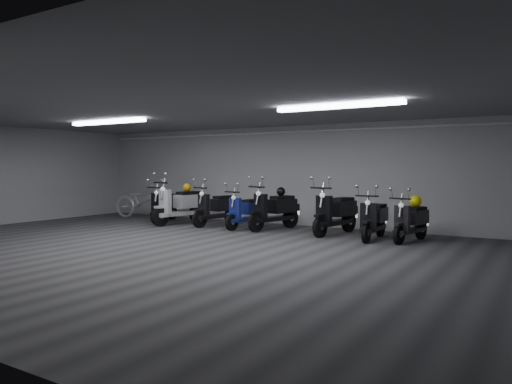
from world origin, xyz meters
The scene contains 18 objects.
floor centered at (0.00, 0.00, -0.01)m, with size 14.00×10.00×0.01m, color #323234.
ceiling centered at (0.00, 0.00, 2.80)m, with size 14.00×10.00×0.01m, color gray.
back_wall centered at (0.00, 5.00, 1.40)m, with size 14.00×0.01×2.80m, color #A6A6A9.
fluor_strip_left centered at (-3.00, 1.00, 2.74)m, with size 2.40×0.18×0.08m, color white.
fluor_strip_right centered at (3.00, 1.00, 2.74)m, with size 2.40×0.18×0.08m, color white.
conduit centered at (0.00, 4.92, 2.62)m, with size 0.05×0.05×13.60m, color white.
scooter_1 centered at (-3.66, 3.70, 0.65)m, with size 0.58×1.75×1.30m, color black, non-canonical shape.
scooter_2 centered at (-2.78, 3.37, 0.75)m, with size 0.67×2.01×1.50m, color silver, non-canonical shape.
scooter_3 centered at (-1.65, 3.60, 0.67)m, with size 0.60×1.80×1.34m, color black, non-canonical shape.
scooter_4 centered at (-0.62, 3.54, 0.62)m, with size 0.56×1.67×1.24m, color navy, non-canonical shape.
scooter_5 centered at (0.14, 3.70, 0.71)m, with size 0.63×1.90×1.42m, color black, non-canonical shape.
scooter_7 centered at (1.84, 3.71, 0.72)m, with size 0.64×1.92×1.43m, color black, non-canonical shape.
scooter_8 centered at (2.90, 3.42, 0.63)m, with size 0.57×1.70×1.27m, color black, non-canonical shape.
scooter_9 centered at (3.68, 3.54, 0.61)m, with size 0.54×1.63×1.21m, color black, non-canonical shape.
bicycle centered at (-4.80, 3.97, 0.67)m, with size 0.73×2.07×1.34m, color silver.
helmet_0 centered at (-2.73, 3.65, 1.05)m, with size 0.24×0.24×0.24m, color #F0A10E.
helmet_1 centered at (0.21, 3.96, 0.99)m, with size 0.23×0.23×0.23m, color black.
helmet_2 centered at (3.73, 3.76, 0.88)m, with size 0.27×0.27×0.27m, color yellow.
Camera 1 is at (6.40, -7.30, 1.65)m, focal length 34.27 mm.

